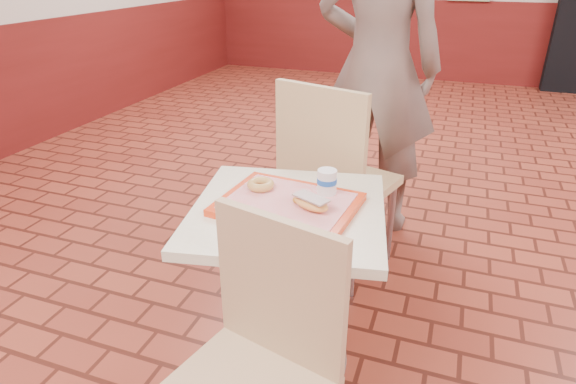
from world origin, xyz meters
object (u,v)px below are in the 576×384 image
(chair_main_front, at_px, (257,360))
(long_john_donut, at_px, (310,203))
(chair_main_back, at_px, (333,173))
(main_table, at_px, (288,262))
(customer, at_px, (377,67))
(paper_cup, at_px, (327,181))
(serving_tray, at_px, (288,204))
(ring_donut, at_px, (261,184))

(chair_main_front, xyz_separation_m, long_john_donut, (-0.00, 0.47, 0.25))
(chair_main_back, bearing_deg, long_john_donut, 115.24)
(main_table, bearing_deg, long_john_donut, -18.39)
(main_table, xyz_separation_m, customer, (0.06, 1.27, 0.47))
(paper_cup, bearing_deg, long_john_donut, -98.60)
(serving_tray, distance_m, long_john_donut, 0.10)
(serving_tray, xyz_separation_m, long_john_donut, (0.09, -0.03, 0.03))
(customer, height_order, long_john_donut, customer)
(main_table, height_order, ring_donut, ring_donut)
(serving_tray, bearing_deg, long_john_donut, -18.39)
(chair_main_front, relative_size, long_john_donut, 5.73)
(main_table, relative_size, chair_main_back, 0.70)
(long_john_donut, bearing_deg, paper_cup, 81.40)
(chair_main_back, xyz_separation_m, serving_tray, (0.01, -0.65, 0.15))
(serving_tray, relative_size, paper_cup, 5.21)
(chair_main_back, height_order, serving_tray, chair_main_back)
(customer, distance_m, paper_cup, 1.18)
(ring_donut, bearing_deg, serving_tray, -24.45)
(chair_main_front, relative_size, paper_cup, 10.04)
(main_table, bearing_deg, chair_main_front, -79.72)
(customer, distance_m, serving_tray, 1.29)
(chair_main_front, distance_m, serving_tray, 0.55)
(chair_main_back, bearing_deg, customer, -79.43)
(chair_main_front, height_order, chair_main_back, chair_main_back)
(ring_donut, relative_size, paper_cup, 1.13)
(main_table, xyz_separation_m, long_john_donut, (0.09, -0.03, 0.27))
(main_table, height_order, serving_tray, serving_tray)
(chair_main_front, height_order, long_john_donut, chair_main_front)
(main_table, distance_m, chair_main_back, 0.66)
(serving_tray, height_order, long_john_donut, long_john_donut)
(chair_main_front, bearing_deg, long_john_donut, 104.12)
(main_table, xyz_separation_m, serving_tray, (0.00, 0.00, 0.24))
(serving_tray, relative_size, long_john_donut, 2.97)
(ring_donut, bearing_deg, chair_main_back, 79.13)
(paper_cup, bearing_deg, chair_main_front, -91.74)
(chair_main_front, relative_size, chair_main_back, 0.89)
(serving_tray, bearing_deg, paper_cup, 42.91)
(chair_main_front, bearing_deg, customer, 104.94)
(chair_main_front, xyz_separation_m, customer, (-0.03, 1.77, 0.45))
(chair_main_front, relative_size, ring_donut, 8.91)
(chair_main_back, xyz_separation_m, long_john_donut, (0.10, -0.68, 0.19))
(main_table, xyz_separation_m, paper_cup, (0.11, 0.10, 0.30))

